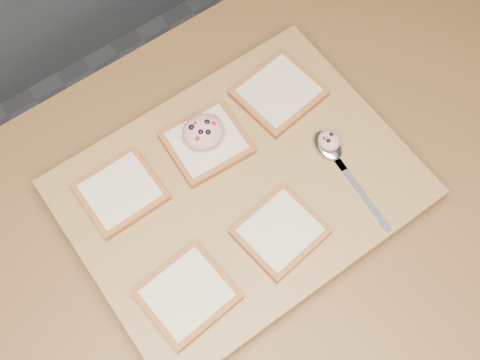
# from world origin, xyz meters

# --- Properties ---
(ground) EXTENTS (4.00, 4.00, 0.00)m
(ground) POSITION_xyz_m (0.00, 0.00, 0.00)
(ground) COLOR #515459
(ground) RESTS_ON ground
(island_counter) EXTENTS (2.00, 0.80, 0.90)m
(island_counter) POSITION_xyz_m (0.00, 0.00, 0.45)
(island_counter) COLOR slate
(island_counter) RESTS_ON ground
(cutting_board) EXTENTS (0.53, 0.40, 0.04)m
(cutting_board) POSITION_xyz_m (0.04, 0.05, 0.92)
(cutting_board) COLOR #A78347
(cutting_board) RESTS_ON island_counter
(bread_far_left) EXTENTS (0.12, 0.11, 0.02)m
(bread_far_left) POSITION_xyz_m (-0.12, 0.15, 0.95)
(bread_far_left) COLOR #A55E2A
(bread_far_left) RESTS_ON cutting_board
(bread_far_center) EXTENTS (0.13, 0.12, 0.02)m
(bread_far_center) POSITION_xyz_m (0.04, 0.14, 0.95)
(bread_far_center) COLOR #A55E2A
(bread_far_center) RESTS_ON cutting_board
(bread_far_right) EXTENTS (0.14, 0.13, 0.02)m
(bread_far_right) POSITION_xyz_m (0.19, 0.15, 0.95)
(bread_far_right) COLOR #A55E2A
(bread_far_right) RESTS_ON cutting_board
(bread_near_left) EXTENTS (0.13, 0.12, 0.02)m
(bread_near_left) POSITION_xyz_m (-0.13, -0.05, 0.95)
(bread_near_left) COLOR #A55E2A
(bread_near_left) RESTS_ON cutting_board
(bread_near_center) EXTENTS (0.13, 0.12, 0.02)m
(bread_near_center) POSITION_xyz_m (0.04, -0.05, 0.95)
(bread_near_center) COLOR #A55E2A
(bread_near_center) RESTS_ON cutting_board
(tuna_salad_dollop) EXTENTS (0.07, 0.06, 0.03)m
(tuna_salad_dollop) POSITION_xyz_m (0.04, 0.15, 0.98)
(tuna_salad_dollop) COLOR #DB9A8C
(tuna_salad_dollop) RESTS_ON bread_far_center
(spoon) EXTENTS (0.05, 0.20, 0.01)m
(spoon) POSITION_xyz_m (0.19, 0.01, 0.95)
(spoon) COLOR silver
(spoon) RESTS_ON cutting_board
(spoon_salad) EXTENTS (0.03, 0.04, 0.02)m
(spoon_salad) POSITION_xyz_m (0.19, 0.02, 0.97)
(spoon_salad) COLOR #DB9A8C
(spoon_salad) RESTS_ON spoon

